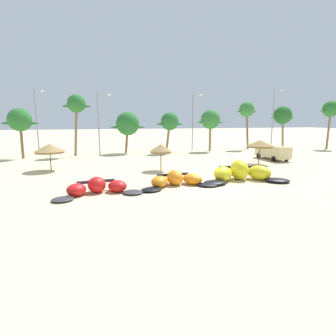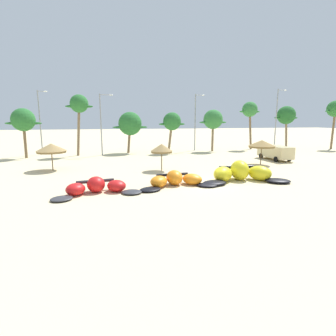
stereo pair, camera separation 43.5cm
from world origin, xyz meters
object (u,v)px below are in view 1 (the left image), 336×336
(parked_van, at_px, (272,151))
(palm_leftmost, at_px, (20,120))
(palm_left_of_gap, at_px, (128,124))
(lamppost_west, at_px, (37,120))
(palm_right, at_px, (283,116))
(lamppost_east, at_px, (273,117))
(palm_right_of_gap, at_px, (247,110))
(lamppost_west_center, at_px, (100,121))
(kite_left_of_center, at_px, (241,173))
(lamppost_east_center, at_px, (193,120))
(kite_far_left, at_px, (97,188))
(palm_center_left, at_px, (170,122))
(kite_left, at_px, (176,180))
(palm_left, at_px, (76,105))
(palm_rightmost, at_px, (331,110))
(beach_umbrella_middle, at_px, (161,148))
(beach_umbrella_near_van, at_px, (50,148))
(palm_center_right, at_px, (210,120))
(beach_umbrella_near_palms, at_px, (260,144))

(parked_van, bearing_deg, palm_leftmost, 163.88)
(palm_left_of_gap, bearing_deg, lamppost_west, 175.36)
(palm_right, bearing_deg, lamppost_east, -171.55)
(palm_left_of_gap, height_order, palm_right_of_gap, palm_right_of_gap)
(lamppost_west_center, height_order, lamppost_east, lamppost_east)
(kite_left_of_center, bearing_deg, parked_van, 44.59)
(kite_left_of_center, relative_size, palm_leftmost, 1.17)
(palm_right_of_gap, bearing_deg, lamppost_west, 179.04)
(lamppost_east_center, relative_size, lamppost_east, 0.91)
(kite_far_left, xyz_separation_m, palm_center_left, (11.00, 21.40, 4.41))
(kite_left, relative_size, palm_left_of_gap, 1.04)
(kite_left_of_center, xyz_separation_m, palm_right_of_gap, (13.44, 22.29, 6.13))
(kite_left, xyz_separation_m, palm_left, (-8.76, 20.76, 6.79))
(palm_right_of_gap, bearing_deg, parked_van, -104.63)
(kite_far_left, xyz_separation_m, palm_rightmost, (40.32, 20.36, 6.49))
(kite_far_left, distance_m, palm_rightmost, 45.64)
(parked_van, bearing_deg, kite_left_of_center, -135.41)
(kite_left_of_center, distance_m, beach_umbrella_middle, 8.60)
(parked_van, relative_size, lamppost_east_center, 0.56)
(beach_umbrella_near_van, height_order, lamppost_east_center, lamppost_east_center)
(palm_left_of_gap, bearing_deg, palm_center_right, -3.37)
(beach_umbrella_middle, xyz_separation_m, palm_center_right, (11.81, 14.78, 2.88))
(beach_umbrella_middle, distance_m, lamppost_west, 22.44)
(beach_umbrella_near_van, height_order, palm_right, palm_right)
(beach_umbrella_near_palms, distance_m, palm_rightmost, 25.29)
(palm_center_right, bearing_deg, kite_far_left, -129.30)
(lamppost_west, xyz_separation_m, lamppost_west_center, (8.86, -3.01, -0.23))
(beach_umbrella_near_van, height_order, beach_umbrella_middle, beach_umbrella_near_van)
(beach_umbrella_near_van, xyz_separation_m, lamppost_east_center, (20.45, 13.60, 2.90))
(kite_far_left, bearing_deg, lamppost_west_center, 88.79)
(beach_umbrella_near_palms, distance_m, palm_leftmost, 30.99)
(palm_center_left, relative_size, lamppost_west_center, 0.71)
(palm_center_right, distance_m, lamppost_west, 26.64)
(kite_left_of_center, height_order, palm_center_right, palm_center_right)
(kite_left_of_center, height_order, palm_right_of_gap, palm_right_of_gap)
(kite_left, bearing_deg, palm_left, 112.87)
(parked_van, bearing_deg, palm_center_left, 138.32)
(kite_far_left, xyz_separation_m, palm_left_of_gap, (4.67, 22.99, 4.10))
(beach_umbrella_middle, xyz_separation_m, palm_left_of_gap, (-1.69, 15.57, 2.25))
(beach_umbrella_middle, relative_size, parked_van, 0.53)
(kite_left, distance_m, palm_center_left, 21.60)
(beach_umbrella_middle, distance_m, palm_center_left, 14.95)
(lamppost_west, bearing_deg, palm_rightmost, -4.33)
(palm_right_of_gap, bearing_deg, beach_umbrella_near_palms, -114.89)
(beach_umbrella_middle, xyz_separation_m, parked_van, (15.97, 3.89, -1.21))
(kite_far_left, bearing_deg, beach_umbrella_near_van, 114.67)
(kite_far_left, bearing_deg, lamppost_east_center, 56.53)
(beach_umbrella_middle, relative_size, palm_left, 0.32)
(palm_left, bearing_deg, parked_van, -22.35)
(palm_right_of_gap, bearing_deg, palm_center_left, -171.82)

